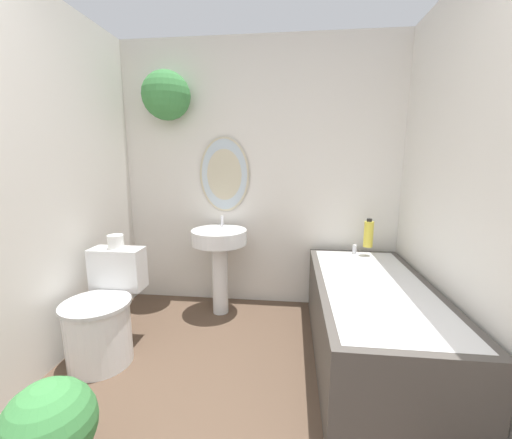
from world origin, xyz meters
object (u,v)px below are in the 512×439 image
Objects in this scene: pedestal_sink at (219,250)px; potted_plant at (50,434)px; bathtub at (372,320)px; toilet at (103,318)px; toilet_paper_roll at (116,242)px; shampoo_bottle at (369,234)px.

pedestal_sink is 1.67m from potted_plant.
pedestal_sink is at bearing 154.57° from bathtub.
toilet reaches higher than bathtub.
toilet_paper_roll is (0.00, 0.23, 0.48)m from toilet.
toilet is 1.45× the size of potted_plant.
bathtub is at bearing 5.64° from toilet.
potted_plant is (-1.50, -1.06, -0.01)m from bathtub.
toilet is at bearing -90.00° from toilet_paper_roll.
pedestal_sink reaches higher than bathtub.
pedestal_sink is (0.65, 0.74, 0.29)m from toilet.
bathtub is (1.82, 0.18, -0.01)m from toilet.
shampoo_bottle is at bearing 46.81° from potted_plant.
pedestal_sink is 1.33m from bathtub.
toilet is 0.46× the size of bathtub.
bathtub is 1.88m from toilet_paper_roll.
toilet_paper_roll reaches higher than toilet.
toilet is 2.13m from shampoo_bottle.
bathtub is 6.49× the size of shampoo_bottle.
bathtub is at bearing -25.43° from pedestal_sink.
pedestal_sink reaches higher than potted_plant.
potted_plant is at bearing -133.19° from shampoo_bottle.
shampoo_bottle is 2.20× the size of toilet_paper_roll.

